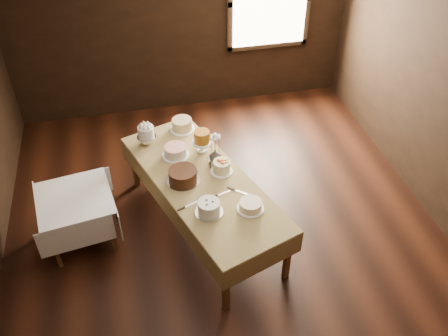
% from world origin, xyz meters
% --- Properties ---
extents(floor, '(5.00, 6.00, 0.01)m').
position_xyz_m(floor, '(0.00, 0.00, 0.00)').
color(floor, black).
rests_on(floor, ground).
extents(ceiling, '(5.00, 6.00, 0.01)m').
position_xyz_m(ceiling, '(0.00, 0.00, 2.80)').
color(ceiling, beige).
rests_on(ceiling, wall_back).
extents(wall_back, '(5.00, 0.02, 2.80)m').
position_xyz_m(wall_back, '(0.00, 3.00, 1.40)').
color(wall_back, black).
rests_on(wall_back, ground).
extents(window, '(1.10, 0.05, 1.30)m').
position_xyz_m(window, '(1.30, 2.94, 1.60)').
color(window, '#FFEABF').
rests_on(window, wall_back).
extents(display_table, '(1.65, 2.53, 0.73)m').
position_xyz_m(display_table, '(-0.22, 0.31, 0.68)').
color(display_table, '#4B3019').
rests_on(display_table, ground).
extents(side_table, '(0.90, 0.90, 0.66)m').
position_xyz_m(side_table, '(-1.61, 0.41, 0.58)').
color(side_table, '#4B3019').
rests_on(side_table, ground).
extents(cake_meringue, '(0.26, 0.26, 0.24)m').
position_xyz_m(cake_meringue, '(-0.74, 1.11, 0.84)').
color(cake_meringue, silver).
rests_on(cake_meringue, display_table).
extents(cake_speckled, '(0.35, 0.35, 0.15)m').
position_xyz_m(cake_speckled, '(-0.28, 1.30, 0.80)').
color(cake_speckled, white).
rests_on(cake_speckled, display_table).
extents(cake_lattice, '(0.36, 0.36, 0.12)m').
position_xyz_m(cake_lattice, '(-0.44, 0.80, 0.79)').
color(cake_lattice, white).
rests_on(cake_lattice, display_table).
extents(cake_caramel, '(0.24, 0.24, 0.28)m').
position_xyz_m(cake_caramel, '(-0.12, 0.83, 0.85)').
color(cake_caramel, white).
rests_on(cake_caramel, display_table).
extents(cake_chocolate, '(0.38, 0.38, 0.14)m').
position_xyz_m(cake_chocolate, '(-0.43, 0.34, 0.80)').
color(cake_chocolate, silver).
rests_on(cake_chocolate, display_table).
extents(cake_flowers, '(0.25, 0.25, 0.15)m').
position_xyz_m(cake_flowers, '(0.02, 0.40, 0.80)').
color(cake_flowers, white).
rests_on(cake_flowers, display_table).
extents(cake_swirl, '(0.29, 0.29, 0.15)m').
position_xyz_m(cake_swirl, '(-0.25, -0.20, 0.80)').
color(cake_swirl, silver).
rests_on(cake_swirl, display_table).
extents(cake_cream, '(0.28, 0.28, 0.10)m').
position_xyz_m(cake_cream, '(0.18, -0.24, 0.78)').
color(cake_cream, white).
rests_on(cake_cream, display_table).
extents(cake_server_a, '(0.24, 0.09, 0.01)m').
position_xyz_m(cake_server_a, '(-0.04, 0.05, 0.73)').
color(cake_server_a, silver).
rests_on(cake_server_a, display_table).
extents(cake_server_b, '(0.20, 0.17, 0.01)m').
position_xyz_m(cake_server_b, '(0.15, 0.02, 0.73)').
color(cake_server_b, silver).
rests_on(cake_server_b, display_table).
extents(cake_server_c, '(0.19, 0.19, 0.01)m').
position_xyz_m(cake_server_c, '(-0.37, 0.57, 0.73)').
color(cake_server_c, silver).
rests_on(cake_server_c, display_table).
extents(cake_server_d, '(0.04, 0.24, 0.01)m').
position_xyz_m(cake_server_d, '(-0.08, 0.64, 0.73)').
color(cake_server_d, silver).
rests_on(cake_server_d, display_table).
extents(cake_server_e, '(0.23, 0.12, 0.01)m').
position_xyz_m(cake_server_e, '(-0.40, -0.04, 0.73)').
color(cake_server_e, silver).
rests_on(cake_server_e, display_table).
extents(flower_vase, '(0.16, 0.16, 0.15)m').
position_xyz_m(flower_vase, '(-0.01, 0.61, 0.80)').
color(flower_vase, '#2D2823').
rests_on(flower_vase, display_table).
extents(flower_bouquet, '(0.14, 0.14, 0.20)m').
position_xyz_m(flower_bouquet, '(-0.01, 0.61, 1.00)').
color(flower_bouquet, white).
rests_on(flower_bouquet, flower_vase).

